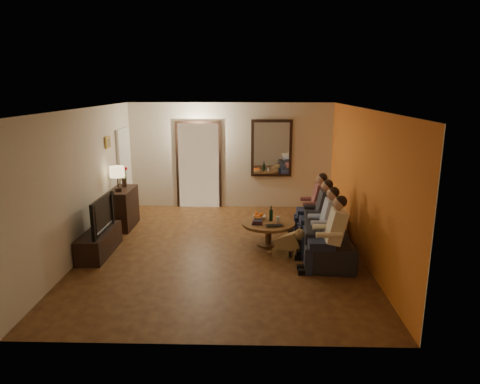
{
  "coord_description": "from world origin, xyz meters",
  "views": [
    {
      "loc": [
        0.51,
        -7.46,
        2.97
      ],
      "look_at": [
        0.3,
        0.3,
        1.05
      ],
      "focal_mm": 32.0,
      "sensor_mm": 36.0,
      "label": 1
    }
  ],
  "objects_px": {
    "tv_stand": "(99,242)",
    "tv": "(97,214)",
    "person_a": "(331,238)",
    "person_c": "(320,216)",
    "dresser": "(123,208)",
    "dog": "(287,242)",
    "coffee_table": "(268,234)",
    "laptop": "(274,226)",
    "bowl": "(259,217)",
    "sofa": "(327,236)",
    "person_d": "(315,207)",
    "table_lamp": "(118,179)",
    "wine_bottle": "(271,213)",
    "person_b": "(325,226)"
  },
  "relations": [
    {
      "from": "person_a",
      "to": "coffee_table",
      "type": "relative_size",
      "value": 1.18
    },
    {
      "from": "dresser",
      "to": "table_lamp",
      "type": "height_order",
      "value": "table_lamp"
    },
    {
      "from": "person_d",
      "to": "bowl",
      "type": "xyz_separation_m",
      "value": [
        -1.14,
        -0.33,
        -0.12
      ]
    },
    {
      "from": "table_lamp",
      "to": "person_d",
      "type": "xyz_separation_m",
      "value": [
        4.06,
        -0.2,
        -0.52
      ]
    },
    {
      "from": "table_lamp",
      "to": "laptop",
      "type": "height_order",
      "value": "table_lamp"
    },
    {
      "from": "tv",
      "to": "sofa",
      "type": "relative_size",
      "value": 0.51
    },
    {
      "from": "dresser",
      "to": "wine_bottle",
      "type": "height_order",
      "value": "dresser"
    },
    {
      "from": "sofa",
      "to": "dresser",
      "type": "bearing_deg",
      "value": 78.36
    },
    {
      "from": "table_lamp",
      "to": "dresser",
      "type": "bearing_deg",
      "value": 90.0
    },
    {
      "from": "person_b",
      "to": "dog",
      "type": "relative_size",
      "value": 2.14
    },
    {
      "from": "sofa",
      "to": "wine_bottle",
      "type": "distance_m",
      "value": 1.15
    },
    {
      "from": "dog",
      "to": "laptop",
      "type": "relative_size",
      "value": 1.7
    },
    {
      "from": "laptop",
      "to": "tv",
      "type": "bearing_deg",
      "value": 173.51
    },
    {
      "from": "dresser",
      "to": "dog",
      "type": "relative_size",
      "value": 1.71
    },
    {
      "from": "dresser",
      "to": "person_c",
      "type": "bearing_deg",
      "value": -14.16
    },
    {
      "from": "table_lamp",
      "to": "person_c",
      "type": "height_order",
      "value": "table_lamp"
    },
    {
      "from": "dog",
      "to": "laptop",
      "type": "xyz_separation_m",
      "value": [
        -0.22,
        0.3,
        0.18
      ]
    },
    {
      "from": "bowl",
      "to": "coffee_table",
      "type": "bearing_deg",
      "value": -50.71
    },
    {
      "from": "person_a",
      "to": "bowl",
      "type": "relative_size",
      "value": 4.63
    },
    {
      "from": "sofa",
      "to": "coffee_table",
      "type": "distance_m",
      "value": 1.12
    },
    {
      "from": "bowl",
      "to": "dresser",
      "type": "bearing_deg",
      "value": 165.47
    },
    {
      "from": "person_b",
      "to": "coffee_table",
      "type": "distance_m",
      "value": 1.22
    },
    {
      "from": "table_lamp",
      "to": "dog",
      "type": "height_order",
      "value": "table_lamp"
    },
    {
      "from": "wine_bottle",
      "to": "sofa",
      "type": "bearing_deg",
      "value": -23.86
    },
    {
      "from": "table_lamp",
      "to": "coffee_table",
      "type": "bearing_deg",
      "value": -13.72
    },
    {
      "from": "dresser",
      "to": "wine_bottle",
      "type": "xyz_separation_m",
      "value": [
        3.14,
        -0.88,
        0.18
      ]
    },
    {
      "from": "dresser",
      "to": "person_c",
      "type": "relative_size",
      "value": 0.8
    },
    {
      "from": "dresser",
      "to": "person_d",
      "type": "distance_m",
      "value": 4.08
    },
    {
      "from": "tv_stand",
      "to": "tv",
      "type": "height_order",
      "value": "tv"
    },
    {
      "from": "tv_stand",
      "to": "dresser",
      "type": "bearing_deg",
      "value": 90.0
    },
    {
      "from": "coffee_table",
      "to": "laptop",
      "type": "distance_m",
      "value": 0.38
    },
    {
      "from": "person_c",
      "to": "coffee_table",
      "type": "bearing_deg",
      "value": 177.11
    },
    {
      "from": "person_b",
      "to": "dresser",
      "type": "bearing_deg",
      "value": 158.19
    },
    {
      "from": "sofa",
      "to": "person_d",
      "type": "height_order",
      "value": "person_d"
    },
    {
      "from": "tv_stand",
      "to": "dog",
      "type": "xyz_separation_m",
      "value": [
        3.41,
        -0.05,
        0.06
      ]
    },
    {
      "from": "person_a",
      "to": "sofa",
      "type": "bearing_deg",
      "value": 83.66
    },
    {
      "from": "table_lamp",
      "to": "person_b",
      "type": "xyz_separation_m",
      "value": [
        4.06,
        -1.4,
        -0.52
      ]
    },
    {
      "from": "sofa",
      "to": "person_b",
      "type": "relative_size",
      "value": 1.8
    },
    {
      "from": "person_c",
      "to": "tv_stand",
      "type": "bearing_deg",
      "value": -173.18
    },
    {
      "from": "person_c",
      "to": "coffee_table",
      "type": "height_order",
      "value": "person_c"
    },
    {
      "from": "coffee_table",
      "to": "laptop",
      "type": "relative_size",
      "value": 3.08
    },
    {
      "from": "table_lamp",
      "to": "bowl",
      "type": "height_order",
      "value": "table_lamp"
    },
    {
      "from": "person_a",
      "to": "bowl",
      "type": "xyz_separation_m",
      "value": [
        -1.14,
        1.47,
        -0.12
      ]
    },
    {
      "from": "wine_bottle",
      "to": "dresser",
      "type": "bearing_deg",
      "value": 164.44
    },
    {
      "from": "person_d",
      "to": "dresser",
      "type": "bearing_deg",
      "value": 174.04
    },
    {
      "from": "dog",
      "to": "person_a",
      "type": "bearing_deg",
      "value": -27.35
    },
    {
      "from": "sofa",
      "to": "person_d",
      "type": "xyz_separation_m",
      "value": [
        -0.1,
        0.9,
        0.28
      ]
    },
    {
      "from": "wine_bottle",
      "to": "laptop",
      "type": "xyz_separation_m",
      "value": [
        0.05,
        -0.38,
        -0.14
      ]
    },
    {
      "from": "person_a",
      "to": "person_c",
      "type": "xyz_separation_m",
      "value": [
        0.0,
        1.2,
        0.0
      ]
    },
    {
      "from": "tv_stand",
      "to": "coffee_table",
      "type": "relative_size",
      "value": 1.28
    }
  ]
}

